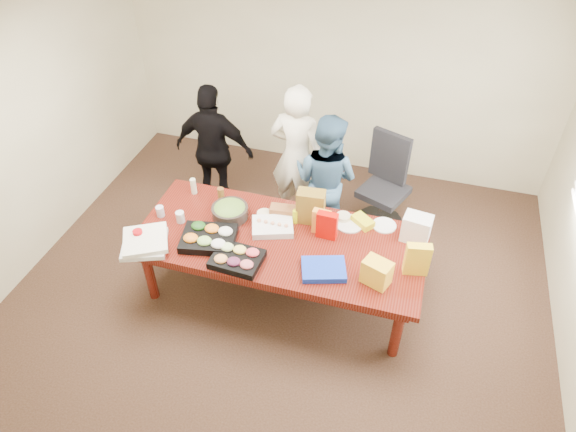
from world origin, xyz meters
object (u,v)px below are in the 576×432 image
(person_center, at_px, (297,157))
(person_right, at_px, (326,179))
(conference_table, at_px, (280,266))
(salad_bowl, at_px, (230,212))
(sheet_cake, at_px, (273,227))
(office_chair, at_px, (384,188))

(person_center, distance_m, person_right, 0.44)
(person_right, bearing_deg, conference_table, 93.46)
(person_center, bearing_deg, salad_bowl, 73.98)
(conference_table, distance_m, person_right, 1.12)
(conference_table, height_order, sheet_cake, sheet_cake)
(office_chair, height_order, salad_bowl, office_chair)
(person_center, bearing_deg, person_right, 158.26)
(sheet_cake, bearing_deg, person_center, 73.61)
(conference_table, relative_size, person_center, 1.58)
(conference_table, height_order, person_center, person_center)
(office_chair, bearing_deg, sheet_cake, -105.58)
(person_center, xyz_separation_m, person_right, (0.38, -0.20, -0.09))
(office_chair, bearing_deg, conference_table, -99.95)
(conference_table, height_order, salad_bowl, salad_bowl)
(conference_table, xyz_separation_m, person_right, (0.22, 1.01, 0.42))
(conference_table, relative_size, office_chair, 2.50)
(conference_table, height_order, person_right, person_right)
(conference_table, relative_size, salad_bowl, 7.55)
(office_chair, relative_size, person_right, 0.71)
(person_right, height_order, salad_bowl, person_right)
(conference_table, xyz_separation_m, office_chair, (0.84, 1.34, 0.18))
(sheet_cake, distance_m, salad_bowl, 0.48)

